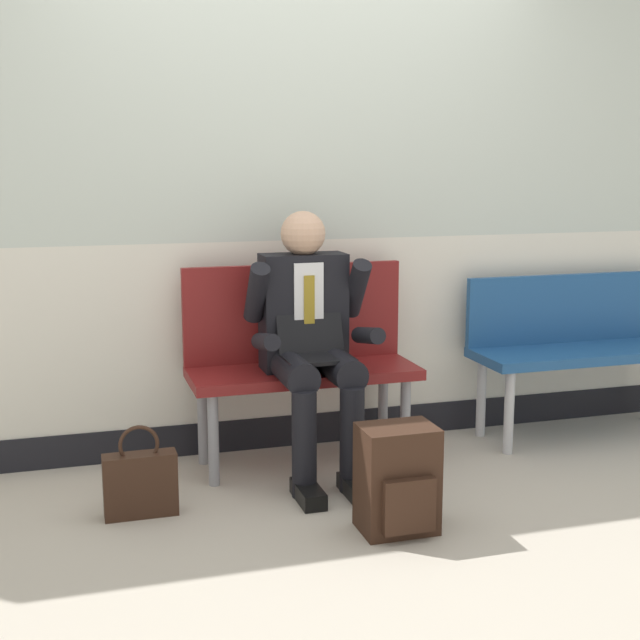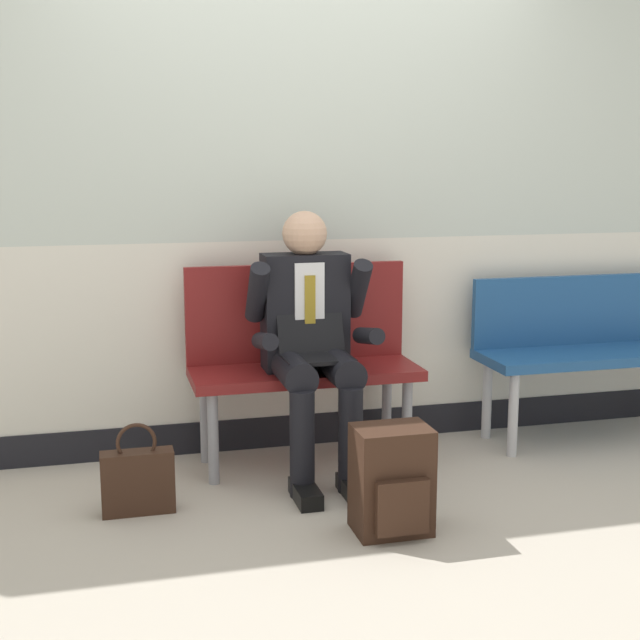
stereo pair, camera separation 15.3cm
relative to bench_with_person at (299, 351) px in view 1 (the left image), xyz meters
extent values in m
plane|color=#B2A899|center=(0.04, -0.52, -0.55)|extent=(18.00, 18.00, 0.00)
cube|color=beige|center=(0.04, 0.27, 1.32)|extent=(5.88, 0.12, 1.59)
cube|color=silver|center=(0.04, 0.27, 0.07)|extent=(5.88, 0.12, 0.91)
cube|color=black|center=(0.04, 0.27, -0.47)|extent=(5.88, 0.14, 0.16)
cube|color=maroon|center=(0.00, -0.08, -0.09)|extent=(1.09, 0.42, 0.05)
cube|color=maroon|center=(0.00, 0.10, 0.17)|extent=(1.09, 0.04, 0.48)
cylinder|color=gray|center=(-0.47, -0.23, -0.33)|extent=(0.05, 0.05, 0.43)
cylinder|color=gray|center=(-0.47, 0.07, -0.33)|extent=(0.05, 0.05, 0.43)
cylinder|color=gray|center=(0.47, -0.23, -0.33)|extent=(0.05, 0.05, 0.43)
cylinder|color=gray|center=(0.47, 0.07, -0.33)|extent=(0.05, 0.05, 0.43)
cube|color=navy|center=(1.55, -0.08, -0.09)|extent=(1.20, 0.42, 0.05)
cube|color=navy|center=(1.55, 0.10, 0.12)|extent=(1.20, 0.04, 0.37)
cylinder|color=#B7B7BC|center=(1.03, -0.23, -0.33)|extent=(0.05, 0.05, 0.43)
cylinder|color=#B7B7BC|center=(1.03, 0.07, -0.33)|extent=(0.05, 0.05, 0.43)
cylinder|color=black|center=(-0.11, -0.29, -0.02)|extent=(0.15, 0.40, 0.15)
cylinder|color=black|center=(-0.11, -0.48, -0.31)|extent=(0.11, 0.11, 0.48)
cube|color=black|center=(-0.11, -0.54, -0.51)|extent=(0.10, 0.26, 0.07)
cylinder|color=black|center=(0.11, -0.29, -0.02)|extent=(0.15, 0.40, 0.15)
cylinder|color=black|center=(0.11, -0.48, -0.31)|extent=(0.11, 0.11, 0.48)
cube|color=black|center=(0.11, -0.54, -0.51)|extent=(0.10, 0.26, 0.07)
cube|color=black|center=(0.00, -0.08, 0.21)|extent=(0.40, 0.18, 0.55)
cube|color=silver|center=(0.00, -0.17, 0.26)|extent=(0.14, 0.01, 0.39)
cube|color=olive|center=(0.00, -0.18, 0.23)|extent=(0.05, 0.01, 0.33)
sphere|color=tan|center=(0.00, -0.08, 0.58)|extent=(0.21, 0.21, 0.21)
cylinder|color=black|center=(-0.24, -0.15, 0.32)|extent=(0.09, 0.25, 0.30)
cylinder|color=black|center=(-0.24, -0.32, 0.12)|extent=(0.08, 0.27, 0.12)
cylinder|color=black|center=(0.24, -0.15, 0.32)|extent=(0.09, 0.25, 0.30)
cylinder|color=black|center=(0.24, -0.32, 0.12)|extent=(0.08, 0.27, 0.12)
cube|color=black|center=(0.00, -0.32, 0.03)|extent=(0.31, 0.22, 0.02)
cube|color=black|center=(0.00, -0.19, 0.14)|extent=(0.31, 0.08, 0.21)
cube|color=#331E14|center=(0.15, -0.92, -0.33)|extent=(0.30, 0.22, 0.43)
cube|color=#331E14|center=(0.15, -1.05, -0.40)|extent=(0.21, 0.04, 0.22)
cube|color=#331E14|center=(-0.82, -0.48, -0.42)|extent=(0.30, 0.10, 0.27)
torus|color=#331E14|center=(-0.82, -0.48, -0.24)|extent=(0.17, 0.02, 0.17)
camera|label=1|loc=(-1.09, -3.96, 0.91)|focal=48.60mm
camera|label=2|loc=(-0.94, -4.00, 0.91)|focal=48.60mm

